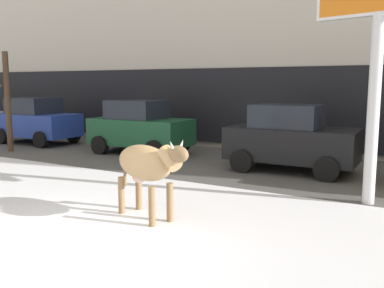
# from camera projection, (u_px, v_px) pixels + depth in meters

# --- Properties ---
(ground_plane) EXTENTS (120.00, 120.00, 0.00)m
(ground_plane) POSITION_uv_depth(u_px,v_px,m) (65.00, 243.00, 6.52)
(ground_plane) COLOR white
(road_strip) EXTENTS (60.00, 5.60, 0.01)m
(road_strip) POSITION_uv_depth(u_px,v_px,m) (247.00, 165.00, 12.77)
(road_strip) COLOR #514F4C
(road_strip) RESTS_ON ground
(cow_tan) EXTENTS (1.92, 1.02, 1.54)m
(cow_tan) POSITION_uv_depth(u_px,v_px,m) (147.00, 165.00, 7.59)
(cow_tan) COLOR tan
(cow_tan) RESTS_ON ground
(car_blue_hatchback) EXTENTS (3.52, 1.96, 1.86)m
(car_blue_hatchback) POSITION_uv_depth(u_px,v_px,m) (36.00, 121.00, 17.26)
(car_blue_hatchback) COLOR #233D9E
(car_blue_hatchback) RESTS_ON ground
(car_darkgreen_hatchback) EXTENTS (3.52, 1.96, 1.86)m
(car_darkgreen_hatchback) POSITION_uv_depth(u_px,v_px,m) (140.00, 127.00, 14.77)
(car_darkgreen_hatchback) COLOR #194C2D
(car_darkgreen_hatchback) RESTS_ON ground
(car_black_hatchback) EXTENTS (3.52, 1.96, 1.86)m
(car_black_hatchback) POSITION_uv_depth(u_px,v_px,m) (291.00, 138.00, 11.76)
(car_black_hatchback) COLOR black
(car_black_hatchback) RESTS_ON ground
(pedestrian_by_cars) EXTENTS (0.36, 0.24, 1.73)m
(pedestrian_by_cars) POSITION_uv_depth(u_px,v_px,m) (237.00, 125.00, 16.12)
(pedestrian_by_cars) COLOR #282833
(pedestrian_by_cars) RESTS_ON ground
(pedestrian_far_left) EXTENTS (0.36, 0.24, 1.73)m
(pedestrian_far_left) POSITION_uv_depth(u_px,v_px,m) (305.00, 128.00, 14.85)
(pedestrian_far_left) COLOR #282833
(pedestrian_far_left) RESTS_ON ground
(bare_tree_right_lot) EXTENTS (1.06, 0.71, 3.55)m
(bare_tree_right_lot) POSITION_uv_depth(u_px,v_px,m) (6.00, 99.00, 15.02)
(bare_tree_right_lot) COLOR #4C3828
(bare_tree_right_lot) RESTS_ON ground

